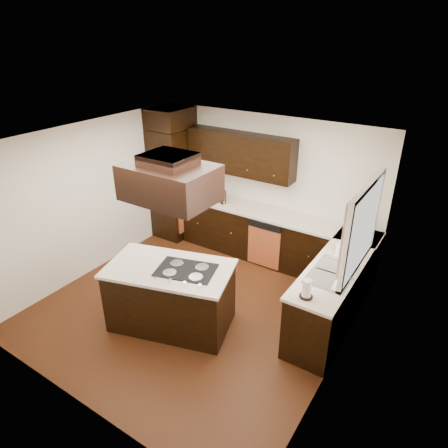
{
  "coord_description": "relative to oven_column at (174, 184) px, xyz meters",
  "views": [
    {
      "loc": [
        2.99,
        -3.84,
        3.77
      ],
      "look_at": [
        0.1,
        0.6,
        1.15
      ],
      "focal_mm": 32.0,
      "sensor_mm": 36.0,
      "label": 1
    }
  ],
  "objects": [
    {
      "name": "floor",
      "position": [
        1.78,
        -1.71,
        -1.07
      ],
      "size": [
        4.2,
        4.2,
        0.02
      ],
      "primitive_type": "cube",
      "color": "#5E2D14",
      "rests_on": "ground"
    },
    {
      "name": "ceiling",
      "position": [
        1.78,
        -1.71,
        1.45
      ],
      "size": [
        4.2,
        4.2,
        0.02
      ],
      "primitive_type": "cube",
      "color": "white",
      "rests_on": "ground"
    },
    {
      "name": "wall_back",
      "position": [
        1.78,
        0.4,
        0.19
      ],
      "size": [
        4.2,
        0.02,
        2.5
      ],
      "primitive_type": "cube",
      "color": "white",
      "rests_on": "ground"
    },
    {
      "name": "wall_front",
      "position": [
        1.78,
        -3.81,
        0.19
      ],
      "size": [
        4.2,
        0.02,
        2.5
      ],
      "primitive_type": "cube",
      "color": "white",
      "rests_on": "ground"
    },
    {
      "name": "wall_left",
      "position": [
        -0.33,
        -1.71,
        0.19
      ],
      "size": [
        0.02,
        4.2,
        2.5
      ],
      "primitive_type": "cube",
      "color": "white",
      "rests_on": "ground"
    },
    {
      "name": "wall_right",
      "position": [
        3.88,
        -1.71,
        0.19
      ],
      "size": [
        0.02,
        4.2,
        2.5
      ],
      "primitive_type": "cube",
      "color": "white",
      "rests_on": "ground"
    },
    {
      "name": "oven_column",
      "position": [
        0.0,
        0.0,
        0.0
      ],
      "size": [
        0.65,
        0.75,
        2.12
      ],
      "primitive_type": "cube",
      "color": "black",
      "rests_on": "floor"
    },
    {
      "name": "wall_oven_face",
      "position": [
        0.35,
        0.0,
        0.06
      ],
      "size": [
        0.05,
        0.62,
        0.78
      ],
      "primitive_type": "cube",
      "color": "#C85E31",
      "rests_on": "oven_column"
    },
    {
      "name": "base_cabinets_back",
      "position": [
        1.81,
        0.09,
        -0.62
      ],
      "size": [
        2.93,
        0.6,
        0.88
      ],
      "primitive_type": "cube",
      "color": "black",
      "rests_on": "floor"
    },
    {
      "name": "base_cabinets_right",
      "position": [
        3.58,
        -0.8,
        -0.62
      ],
      "size": [
        0.6,
        2.4,
        0.88
      ],
      "primitive_type": "cube",
      "color": "black",
      "rests_on": "floor"
    },
    {
      "name": "countertop_back",
      "position": [
        1.81,
        0.08,
        -0.16
      ],
      "size": [
        2.93,
        0.63,
        0.04
      ],
      "primitive_type": "cube",
      "color": "beige",
      "rests_on": "base_cabinets_back"
    },
    {
      "name": "countertop_right",
      "position": [
        3.56,
        -0.8,
        -0.16
      ],
      "size": [
        0.63,
        2.4,
        0.04
      ],
      "primitive_type": "cube",
      "color": "beige",
      "rests_on": "base_cabinets_right"
    },
    {
      "name": "upper_cabinets",
      "position": [
        1.34,
        0.23,
        0.75
      ],
      "size": [
        2.0,
        0.34,
        0.72
      ],
      "primitive_type": "cube",
      "color": "black",
      "rests_on": "wall_back"
    },
    {
      "name": "dishwasher_front",
      "position": [
        2.1,
        -0.2,
        -0.66
      ],
      "size": [
        0.6,
        0.05,
        0.72
      ],
      "primitive_type": "cube",
      "color": "#C85E31",
      "rests_on": "floor"
    },
    {
      "name": "window_frame",
      "position": [
        3.85,
        -1.16,
        0.59
      ],
      "size": [
        0.06,
        1.32,
        1.12
      ],
      "primitive_type": "cube",
      "color": "white",
      "rests_on": "wall_right"
    },
    {
      "name": "window_pane",
      "position": [
        3.87,
        -1.16,
        0.59
      ],
      "size": [
        0.0,
        1.2,
        1.0
      ],
      "primitive_type": "cube",
      "color": "white",
      "rests_on": "wall_right"
    },
    {
      "name": "curtain_left",
      "position": [
        3.79,
        -1.57,
        0.64
      ],
      "size": [
        0.02,
        0.34,
        0.9
      ],
      "primitive_type": "cube",
      "color": "beige",
      "rests_on": "wall_right"
    },
    {
      "name": "curtain_right",
      "position": [
        3.79,
        -0.74,
        0.64
      ],
      "size": [
        0.02,
        0.34,
        0.9
      ],
      "primitive_type": "cube",
      "color": "beige",
      "rests_on": "wall_right"
    },
    {
      "name": "sink_rim",
      "position": [
        3.58,
        -1.16,
        -0.14
      ],
      "size": [
        0.52,
        0.84,
        0.01
      ],
      "primitive_type": "cube",
      "color": "silver",
      "rests_on": "countertop_right"
    },
    {
      "name": "island",
      "position": [
        1.72,
        -2.2,
        -0.62
      ],
      "size": [
        1.78,
        1.29,
        0.88
      ],
      "primitive_type": "cube",
      "rotation": [
        0.0,
        0.0,
        0.29
      ],
      "color": "black",
      "rests_on": "floor"
    },
    {
      "name": "island_top",
      "position": [
        1.72,
        -2.2,
        -0.16
      ],
      "size": [
        1.85,
        1.36,
        0.04
      ],
      "primitive_type": "cube",
      "rotation": [
        0.0,
        0.0,
        0.29
      ],
      "color": "beige",
      "rests_on": "island"
    },
    {
      "name": "cooktop",
      "position": [
        1.95,
        -2.13,
        -0.13
      ],
      "size": [
        0.87,
        0.7,
        0.01
      ],
      "primitive_type": "cube",
      "rotation": [
        0.0,
        0.0,
        0.29
      ],
      "color": "black",
      "rests_on": "island_top"
    },
    {
      "name": "range_hood",
      "position": [
        1.88,
        -2.25,
        1.1
      ],
      "size": [
        1.05,
        0.72,
        0.42
      ],
      "primitive_type": "cube",
      "color": "black",
      "rests_on": "ceiling"
    },
    {
      "name": "hood_duct",
      "position": [
        1.88,
        -2.25,
        1.38
      ],
      "size": [
        0.55,
        0.5,
        0.13
      ],
      "primitive_type": "cube",
      "color": "black",
      "rests_on": "ceiling"
    },
    {
      "name": "blender_base",
      "position": [
        0.61,
        0.01,
        -0.09
      ],
      "size": [
        0.15,
        0.15,
        0.1
      ],
      "primitive_type": "cylinder",
      "color": "silver",
      "rests_on": "countertop_back"
    },
    {
      "name": "blender_pitcher",
      "position": [
        0.61,
        0.01,
        0.09
      ],
      "size": [
        0.13,
        0.13,
        0.26
      ],
      "primitive_type": "cone",
      "color": "silver",
      "rests_on": "blender_base"
    },
    {
      "name": "spice_rack",
      "position": [
        1.05,
        0.0,
        -0.01
      ],
      "size": [
        0.32,
        0.18,
        0.26
      ],
      "primitive_type": "cube",
      "rotation": [
        0.0,
        0.0,
        -0.35
      ],
      "color": "black",
      "rests_on": "countertop_back"
    },
    {
      "name": "mixing_bowl",
      "position": [
        0.78,
        0.05,
        -0.11
      ],
      "size": [
        0.29,
        0.29,
        0.06
      ],
      "primitive_type": "imported",
      "rotation": [
        0.0,
        0.0,
        -0.17
      ],
      "color": "white",
      "rests_on": "countertop_back"
    },
    {
      "name": "soap_bottle",
      "position": [
        3.47,
        -0.64,
        -0.04
      ],
      "size": [
        0.12,
        0.12,
        0.2
      ],
      "primitive_type": "imported",
      "rotation": [
        0.0,
        0.0,
        0.41
      ],
      "color": "white",
      "rests_on": "countertop_right"
    },
    {
      "name": "paper_towel",
      "position": [
        3.49,
        -1.82,
        -0.02
      ],
      "size": [
        0.14,
        0.14,
        0.24
      ],
      "primitive_type": "cylinder",
      "rotation": [
        0.0,
        0.0,
        -0.36
      ],
      "color": "white",
      "rests_on": "countertop_right"
    }
  ]
}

